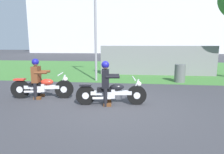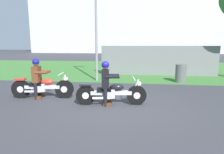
% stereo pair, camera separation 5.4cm
% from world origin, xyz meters
% --- Properties ---
extents(ground, '(120.00, 120.00, 0.00)m').
position_xyz_m(ground, '(0.00, 0.00, 0.00)').
color(ground, '#38383D').
extents(grass_verge, '(60.00, 12.00, 0.01)m').
position_xyz_m(grass_verge, '(0.00, 9.57, 0.00)').
color(grass_verge, '#3D7533').
rests_on(grass_verge, ground).
extents(stadium_facade, '(44.30, 8.00, 13.71)m').
position_xyz_m(stadium_facade, '(-0.79, 39.37, 6.85)').
color(stadium_facade, silver).
rests_on(stadium_facade, ground).
extents(motorcycle_lead, '(2.20, 0.67, 0.86)m').
position_xyz_m(motorcycle_lead, '(0.01, 0.19, 0.38)').
color(motorcycle_lead, black).
rests_on(motorcycle_lead, ground).
extents(rider_lead, '(0.59, 0.51, 1.38)m').
position_xyz_m(rider_lead, '(-0.16, 0.17, 0.81)').
color(rider_lead, black).
rests_on(rider_lead, ground).
extents(motorcycle_follow, '(2.18, 0.67, 0.88)m').
position_xyz_m(motorcycle_follow, '(-2.50, 0.64, 0.39)').
color(motorcycle_follow, black).
rests_on(motorcycle_follow, ground).
extents(rider_follow, '(0.59, 0.51, 1.40)m').
position_xyz_m(rider_follow, '(-2.66, 0.63, 0.82)').
color(rider_follow, black).
rests_on(rider_follow, ground).
extents(streetlight_pole, '(0.96, 0.20, 6.36)m').
position_xyz_m(streetlight_pole, '(-1.17, 4.14, 3.91)').
color(streetlight_pole, gray).
rests_on(streetlight_pole, ground).
extents(trash_can, '(0.53, 0.53, 0.90)m').
position_xyz_m(trash_can, '(2.99, 4.21, 0.45)').
color(trash_can, '#595E5B').
rests_on(trash_can, ground).
extents(fence_segment, '(7.00, 0.06, 1.80)m').
position_xyz_m(fence_segment, '(2.10, 6.29, 0.90)').
color(fence_segment, slate).
rests_on(fence_segment, ground).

